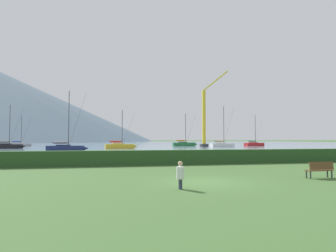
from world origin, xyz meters
name	(u,v)px	position (x,y,z in m)	size (l,w,h in m)	color
ground_plane	(205,182)	(0.00, 0.00, 0.00)	(1000.00, 1000.00, 0.00)	#3D602D
harbor_water	(112,144)	(0.00, 137.00, 0.00)	(320.00, 246.00, 0.00)	slate
hedge_line	(163,157)	(0.00, 11.00, 0.64)	(80.00, 1.20, 1.28)	#284C23
sailboat_slip_0	(222,145)	(28.48, 66.39, 0.65)	(7.61, 2.36, 11.58)	white
sailboat_slip_1	(7,146)	(-26.91, 63.23, 0.64)	(7.65, 2.86, 10.32)	black
sailboat_slip_2	(20,144)	(-29.65, 85.75, 0.59)	(7.14, 2.65, 9.25)	#9E9EA3
sailboat_slip_3	(184,144)	(20.83, 79.58, 0.68)	(8.24, 2.75, 10.37)	#236B38
sailboat_slip_4	(120,146)	(-0.93, 57.50, 0.64)	(7.82, 2.72, 9.09)	gold
sailboat_slip_5	(254,144)	(43.28, 75.49, 0.63)	(7.59, 3.20, 9.94)	red
sailboat_slip_7	(66,148)	(-11.65, 44.00, 0.64)	(7.57, 2.66, 11.19)	navy
park_bench_near_path	(320,169)	(6.95, 0.05, 0.53)	(1.64, 0.56, 0.95)	brown
person_seated_viewer	(180,174)	(-1.81, -1.89, 0.69)	(0.36, 0.57, 1.25)	#2D3347
dock_crane	(205,120)	(24.57, 70.06, 7.85)	(8.68, 2.00, 22.87)	#333338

